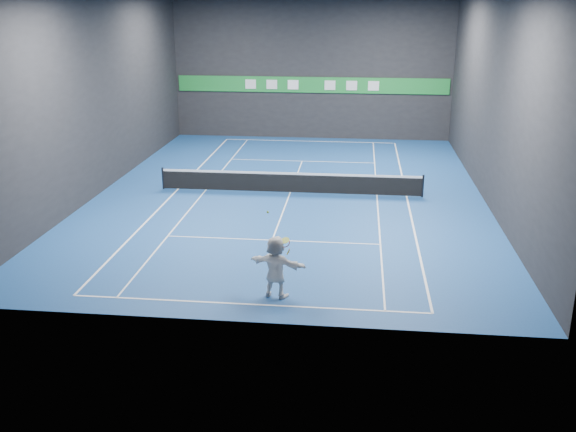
# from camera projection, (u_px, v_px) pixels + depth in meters

# --- Properties ---
(ground) EXTENTS (26.00, 26.00, 0.00)m
(ground) POSITION_uv_depth(u_px,v_px,m) (290.00, 193.00, 30.56)
(ground) COLOR navy
(ground) RESTS_ON ground
(wall_back) EXTENTS (18.00, 0.10, 9.00)m
(wall_back) POSITION_uv_depth(u_px,v_px,m) (312.00, 69.00, 41.37)
(wall_back) COLOR black
(wall_back) RESTS_ON ground
(wall_front) EXTENTS (18.00, 0.10, 9.00)m
(wall_front) POSITION_uv_depth(u_px,v_px,m) (237.00, 169.00, 16.88)
(wall_front) COLOR black
(wall_front) RESTS_ON ground
(wall_left) EXTENTS (0.10, 26.00, 9.00)m
(wall_left) POSITION_uv_depth(u_px,v_px,m) (100.00, 95.00, 30.07)
(wall_left) COLOR black
(wall_left) RESTS_ON ground
(wall_right) EXTENTS (0.10, 26.00, 9.00)m
(wall_right) POSITION_uv_depth(u_px,v_px,m) (493.00, 101.00, 28.19)
(wall_right) COLOR black
(wall_right) RESTS_ON ground
(baseline_near) EXTENTS (10.98, 0.08, 0.01)m
(baseline_near) POSITION_uv_depth(u_px,v_px,m) (248.00, 304.00, 19.37)
(baseline_near) COLOR white
(baseline_near) RESTS_ON ground
(baseline_far) EXTENTS (10.98, 0.08, 0.01)m
(baseline_far) POSITION_uv_depth(u_px,v_px,m) (310.00, 141.00, 41.76)
(baseline_far) COLOR white
(baseline_far) RESTS_ON ground
(sideline_doubles_left) EXTENTS (0.08, 23.78, 0.01)m
(sideline_doubles_left) POSITION_uv_depth(u_px,v_px,m) (178.00, 189.00, 31.14)
(sideline_doubles_left) COLOR white
(sideline_doubles_left) RESTS_ON ground
(sideline_doubles_right) EXTENTS (0.08, 23.78, 0.01)m
(sideline_doubles_right) POSITION_uv_depth(u_px,v_px,m) (407.00, 196.00, 29.99)
(sideline_doubles_right) COLOR white
(sideline_doubles_right) RESTS_ON ground
(sideline_singles_left) EXTENTS (0.06, 23.78, 0.01)m
(sideline_singles_left) POSITION_uv_depth(u_px,v_px,m) (206.00, 190.00, 30.99)
(sideline_singles_left) COLOR white
(sideline_singles_left) RESTS_ON ground
(sideline_singles_right) EXTENTS (0.06, 23.78, 0.01)m
(sideline_singles_right) POSITION_uv_depth(u_px,v_px,m) (377.00, 196.00, 30.13)
(sideline_singles_right) COLOR white
(sideline_singles_right) RESTS_ON ground
(service_line_near) EXTENTS (8.23, 0.06, 0.01)m
(service_line_near) POSITION_uv_depth(u_px,v_px,m) (272.00, 240.00, 24.54)
(service_line_near) COLOR white
(service_line_near) RESTS_ON ground
(service_line_far) EXTENTS (8.23, 0.06, 0.01)m
(service_line_far) POSITION_uv_depth(u_px,v_px,m) (302.00, 161.00, 36.59)
(service_line_far) COLOR white
(service_line_far) RESTS_ON ground
(center_service_line) EXTENTS (0.06, 12.80, 0.01)m
(center_service_line) POSITION_uv_depth(u_px,v_px,m) (290.00, 193.00, 30.56)
(center_service_line) COLOR white
(center_service_line) RESTS_ON ground
(player) EXTENTS (1.92, 1.08, 1.98)m
(player) POSITION_uv_depth(u_px,v_px,m) (276.00, 267.00, 19.58)
(player) COLOR white
(player) RESTS_ON ground
(tennis_ball) EXTENTS (0.07, 0.07, 0.07)m
(tennis_ball) POSITION_uv_depth(u_px,v_px,m) (268.00, 212.00, 19.22)
(tennis_ball) COLOR #C5E926
(tennis_ball) RESTS_ON player
(tennis_net) EXTENTS (12.50, 0.10, 1.07)m
(tennis_net) POSITION_uv_depth(u_px,v_px,m) (290.00, 182.00, 30.39)
(tennis_net) COLOR black
(tennis_net) RESTS_ON ground
(sponsor_banner) EXTENTS (17.64, 0.11, 1.00)m
(sponsor_banner) POSITION_uv_depth(u_px,v_px,m) (312.00, 85.00, 41.63)
(sponsor_banner) COLOR #1C8432
(sponsor_banner) RESTS_ON wall_back
(tennis_racket) EXTENTS (0.42, 0.34, 0.57)m
(tennis_racket) POSITION_uv_depth(u_px,v_px,m) (286.00, 244.00, 19.36)
(tennis_racket) COLOR red
(tennis_racket) RESTS_ON player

